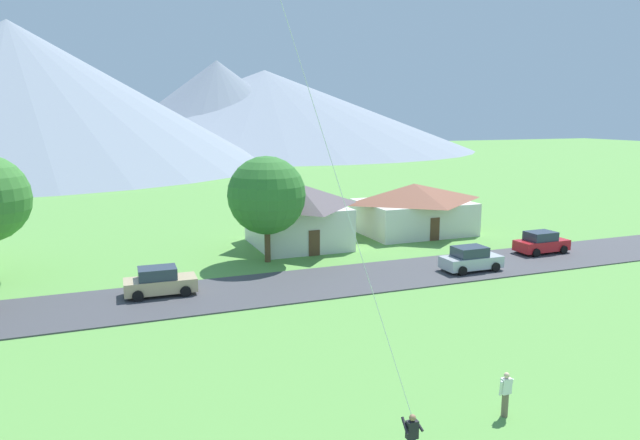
{
  "coord_description": "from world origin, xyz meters",
  "views": [
    {
      "loc": [
        -9.23,
        -3.04,
        10.7
      ],
      "look_at": [
        -0.18,
        20.15,
        6.12
      ],
      "focal_mm": 32.3,
      "sensor_mm": 36.0,
      "label": 1
    }
  ],
  "objects_px": {
    "parked_car_red_west_end": "(541,243)",
    "parked_car_tan_mid_east": "(160,282)",
    "tree_left_of_center": "(267,195)",
    "parked_car_silver_mid_west": "(471,259)",
    "house_right_center": "(297,213)",
    "watcher_person": "(506,393)",
    "house_left_center": "(413,207)"
  },
  "relations": [
    {
      "from": "house_right_center",
      "to": "parked_car_tan_mid_east",
      "type": "xyz_separation_m",
      "value": [
        -12.12,
        -9.81,
        -1.82
      ]
    },
    {
      "from": "watcher_person",
      "to": "house_left_center",
      "type": "bearing_deg",
      "value": 65.37
    },
    {
      "from": "house_left_center",
      "to": "tree_left_of_center",
      "type": "height_order",
      "value": "tree_left_of_center"
    },
    {
      "from": "house_left_center",
      "to": "tree_left_of_center",
      "type": "bearing_deg",
      "value": -160.69
    },
    {
      "from": "house_left_center",
      "to": "tree_left_of_center",
      "type": "xyz_separation_m",
      "value": [
        -15.41,
        -5.4,
        2.6
      ]
    },
    {
      "from": "parked_car_tan_mid_east",
      "to": "parked_car_red_west_end",
      "type": "bearing_deg",
      "value": 0.29
    },
    {
      "from": "house_right_center",
      "to": "house_left_center",
      "type": "bearing_deg",
      "value": 5.15
    },
    {
      "from": "parked_car_tan_mid_east",
      "to": "tree_left_of_center",
      "type": "bearing_deg",
      "value": 33.42
    },
    {
      "from": "parked_car_red_west_end",
      "to": "house_right_center",
      "type": "bearing_deg",
      "value": 149.97
    },
    {
      "from": "parked_car_silver_mid_west",
      "to": "parked_car_tan_mid_east",
      "type": "height_order",
      "value": "same"
    },
    {
      "from": "watcher_person",
      "to": "parked_car_tan_mid_east",
      "type": "bearing_deg",
      "value": 117.94
    },
    {
      "from": "tree_left_of_center",
      "to": "parked_car_red_west_end",
      "type": "height_order",
      "value": "tree_left_of_center"
    },
    {
      "from": "house_right_center",
      "to": "parked_car_tan_mid_east",
      "type": "distance_m",
      "value": 15.7
    },
    {
      "from": "house_left_center",
      "to": "house_right_center",
      "type": "relative_size",
      "value": 1.23
    },
    {
      "from": "parked_car_silver_mid_west",
      "to": "parked_car_tan_mid_east",
      "type": "bearing_deg",
      "value": 173.95
    },
    {
      "from": "parked_car_silver_mid_west",
      "to": "tree_left_of_center",
      "type": "bearing_deg",
      "value": 148.23
    },
    {
      "from": "parked_car_red_west_end",
      "to": "parked_car_tan_mid_east",
      "type": "distance_m",
      "value": 28.84
    },
    {
      "from": "parked_car_red_west_end",
      "to": "tree_left_of_center",
      "type": "bearing_deg",
      "value": 165.52
    },
    {
      "from": "tree_left_of_center",
      "to": "parked_car_red_west_end",
      "type": "relative_size",
      "value": 1.84
    },
    {
      "from": "house_left_center",
      "to": "house_right_center",
      "type": "height_order",
      "value": "house_right_center"
    },
    {
      "from": "house_left_center",
      "to": "tree_left_of_center",
      "type": "distance_m",
      "value": 16.53
    },
    {
      "from": "parked_car_silver_mid_west",
      "to": "watcher_person",
      "type": "height_order",
      "value": "parked_car_silver_mid_west"
    },
    {
      "from": "tree_left_of_center",
      "to": "parked_car_tan_mid_east",
      "type": "xyz_separation_m",
      "value": [
        -8.27,
        -5.46,
        -4.08
      ]
    },
    {
      "from": "tree_left_of_center",
      "to": "watcher_person",
      "type": "relative_size",
      "value": 4.65
    },
    {
      "from": "parked_car_silver_mid_west",
      "to": "parked_car_tan_mid_east",
      "type": "relative_size",
      "value": 0.99
    },
    {
      "from": "house_left_center",
      "to": "watcher_person",
      "type": "relative_size",
      "value": 6.14
    },
    {
      "from": "tree_left_of_center",
      "to": "parked_car_silver_mid_west",
      "type": "height_order",
      "value": "tree_left_of_center"
    },
    {
      "from": "house_right_center",
      "to": "tree_left_of_center",
      "type": "relative_size",
      "value": 1.08
    },
    {
      "from": "parked_car_silver_mid_west",
      "to": "parked_car_red_west_end",
      "type": "bearing_deg",
      "value": 15.8
    },
    {
      "from": "house_right_center",
      "to": "watcher_person",
      "type": "distance_m",
      "value": 28.86
    },
    {
      "from": "house_left_center",
      "to": "watcher_person",
      "type": "height_order",
      "value": "house_left_center"
    },
    {
      "from": "house_right_center",
      "to": "watcher_person",
      "type": "bearing_deg",
      "value": -94.15
    }
  ]
}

